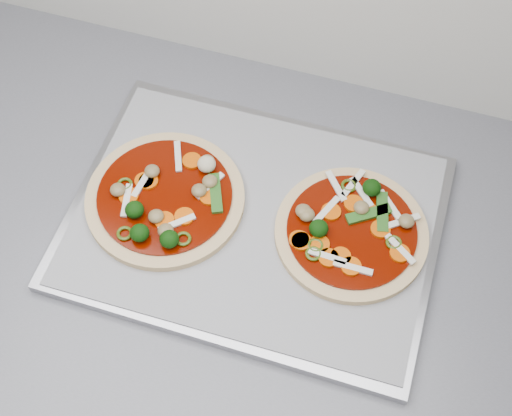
% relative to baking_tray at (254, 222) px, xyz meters
% --- Properties ---
extents(baking_tray, '(0.46, 0.34, 0.02)m').
position_rel_baking_tray_xyz_m(baking_tray, '(0.00, 0.00, 0.00)').
color(baking_tray, '#949398').
rests_on(baking_tray, countertop).
extents(parchment, '(0.45, 0.33, 0.00)m').
position_rel_baking_tray_xyz_m(parchment, '(0.00, 0.00, 0.01)').
color(parchment, gray).
rests_on(parchment, baking_tray).
extents(pizza_left, '(0.22, 0.22, 0.03)m').
position_rel_baking_tray_xyz_m(pizza_left, '(-0.11, -0.01, 0.02)').
color(pizza_left, '#D0B27F').
rests_on(pizza_left, parchment).
extents(pizza_right, '(0.25, 0.25, 0.03)m').
position_rel_baking_tray_xyz_m(pizza_right, '(0.12, 0.01, 0.02)').
color(pizza_right, '#D0B27F').
rests_on(pizza_right, parchment).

